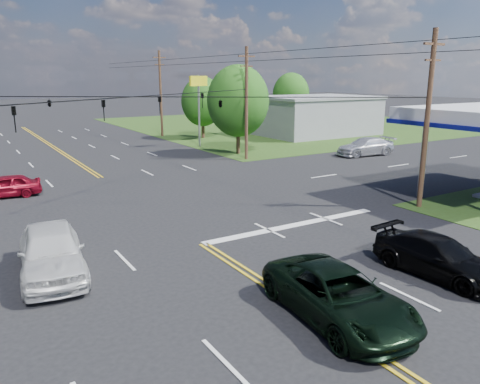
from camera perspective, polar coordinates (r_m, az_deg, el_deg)
ground at (r=27.53m, az=-12.16°, el=-1.31°), size 280.00×280.00×0.00m
grass_ne at (r=72.28m, az=5.78°, el=8.25°), size 46.00×48.00×0.03m
stop_bar at (r=23.05m, az=6.63°, el=-4.07°), size 10.00×0.50×0.02m
retail_ne at (r=59.65m, az=9.03°, el=9.08°), size 14.00×10.00×4.40m
pole_se at (r=27.12m, az=21.86°, el=8.35°), size 1.60×0.28×9.50m
pole_ne at (r=40.50m, az=0.79°, el=10.87°), size 1.60×0.28×9.50m
pole_right_far at (r=57.43m, az=-9.65°, el=11.84°), size 1.60×0.28×10.00m
span_wire_signals at (r=26.62m, az=-12.83°, el=11.24°), size 26.00×18.00×1.13m
power_lines at (r=24.76m, az=-11.58°, el=17.16°), size 26.04×100.00×0.64m
tree_right_a at (r=43.58m, az=-0.23°, el=11.02°), size 5.70×5.70×8.18m
tree_right_b at (r=55.29m, az=-4.59°, el=10.93°), size 4.94×4.94×7.09m
tree_far_r at (r=69.78m, az=6.23°, el=11.78°), size 5.32×5.32×7.63m
pickup_dkgreen at (r=14.54m, az=11.90°, el=-12.20°), size 3.08×5.72×1.53m
suv_black at (r=18.64m, az=22.99°, el=-7.25°), size 2.29×5.03×1.43m
pickup_white at (r=18.39m, az=-21.99°, el=-6.72°), size 2.85×5.66×1.85m
sedan_red at (r=31.39m, az=-26.66°, el=0.65°), size 4.13×2.01×1.36m
sedan_far at (r=44.57m, az=15.03°, el=5.37°), size 5.82×2.91×1.62m
polesign_ne at (r=48.31m, az=-5.07°, el=12.02°), size 2.00×0.48×7.22m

